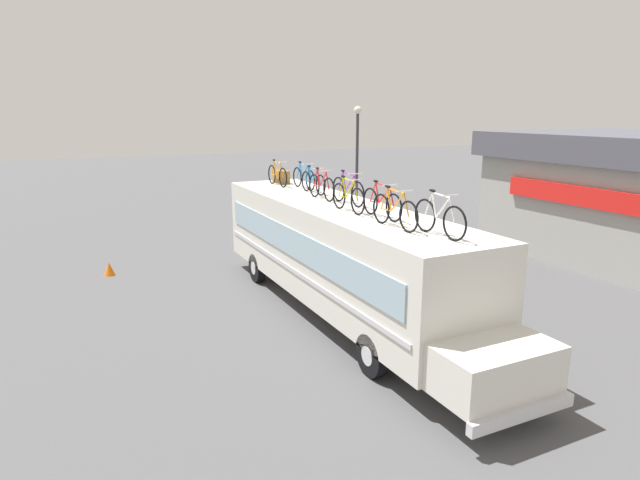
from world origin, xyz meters
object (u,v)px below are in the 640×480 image
rooftop_bicycle_6 (348,197)px  rooftop_bicycle_9 (439,218)px  rooftop_bicycle_5 (348,190)px  traffic_cone (109,269)px  rooftop_bicycle_1 (277,175)px  rooftop_bicycle_2 (304,178)px  street_lamp (357,154)px  rooftop_bicycle_4 (321,186)px  luggage_bag_1 (281,177)px  rooftop_bicycle_8 (394,211)px  bus (339,252)px  rooftop_bicycle_7 (382,203)px  rooftop_bicycle_3 (313,182)px

rooftop_bicycle_6 → rooftop_bicycle_9: (3.28, 0.34, 0.01)m
rooftop_bicycle_5 → traffic_cone: bearing=-138.8°
rooftop_bicycle_1 → traffic_cone: rooftop_bicycle_1 is taller
rooftop_bicycle_2 → rooftop_bicycle_6: (4.35, -0.71, 0.01)m
street_lamp → rooftop_bicycle_4: bearing=-35.8°
luggage_bag_1 → rooftop_bicycle_8: 8.22m
rooftop_bicycle_5 → rooftop_bicycle_8: 3.25m
rooftop_bicycle_6 → street_lamp: 12.05m
luggage_bag_1 → rooftop_bicycle_1: rooftop_bicycle_1 is taller
rooftop_bicycle_1 → bus: bearing=0.9°
rooftop_bicycle_6 → rooftop_bicycle_7: (1.10, 0.32, -0.01)m
rooftop_bicycle_4 → rooftop_bicycle_6: bearing=-7.3°
rooftop_bicycle_1 → rooftop_bicycle_2: same height
bus → rooftop_bicycle_1: (-4.49, -0.07, 1.71)m
rooftop_bicycle_1 → rooftop_bicycle_4: (3.34, 0.06, 0.01)m
rooftop_bicycle_2 → rooftop_bicycle_5: (3.34, -0.16, 0.02)m
rooftop_bicycle_4 → street_lamp: size_ratio=0.28×
rooftop_bicycle_1 → rooftop_bicycle_3: rooftop_bicycle_1 is taller
rooftop_bicycle_4 → traffic_cone: size_ratio=3.51×
luggage_bag_1 → rooftop_bicycle_9: bearing=-1.4°
rooftop_bicycle_5 → rooftop_bicycle_4: bearing=-165.5°
rooftop_bicycle_9 → rooftop_bicycle_3: bearing=178.1°
rooftop_bicycle_6 → rooftop_bicycle_8: size_ratio=0.95×
rooftop_bicycle_8 → street_lamp: 13.98m
rooftop_bicycle_5 → bus: bearing=-80.5°
rooftop_bicycle_7 → rooftop_bicycle_4: bearing=-179.0°
luggage_bag_1 → street_lamp: (-4.32, 5.63, 0.31)m
rooftop_bicycle_1 → rooftop_bicycle_5: rooftop_bicycle_5 is taller
rooftop_bicycle_6 → rooftop_bicycle_8: bearing=-0.9°
bus → rooftop_bicycle_8: 3.60m
rooftop_bicycle_1 → rooftop_bicycle_4: bearing=1.1°
rooftop_bicycle_7 → street_lamp: street_lamp is taller
luggage_bag_1 → traffic_cone: luggage_bag_1 is taller
bus → luggage_bag_1: bearing=176.7°
luggage_bag_1 → rooftop_bicycle_8: (8.19, -0.60, 0.16)m
traffic_cone → rooftop_bicycle_3: bearing=52.8°
rooftop_bicycle_4 → rooftop_bicycle_7: size_ratio=0.97×
bus → luggage_bag_1: (-5.05, 0.29, 1.57)m
rooftop_bicycle_3 → traffic_cone: rooftop_bicycle_3 is taller
rooftop_bicycle_4 → rooftop_bicycle_9: 5.39m
rooftop_bicycle_3 → rooftop_bicycle_4: bearing=-13.8°
rooftop_bicycle_5 → rooftop_bicycle_3: bearing=179.9°
luggage_bag_1 → rooftop_bicycle_6: 6.04m
rooftop_bicycle_3 → rooftop_bicycle_8: size_ratio=0.97×
rooftop_bicycle_9 → rooftop_bicycle_4: bearing=-179.2°
rooftop_bicycle_9 → street_lamp: 14.81m
rooftop_bicycle_8 → traffic_cone: (-9.95, -5.32, -3.31)m
bus → rooftop_bicycle_1: rooftop_bicycle_1 is taller
rooftop_bicycle_7 → traffic_cone: size_ratio=3.63×
rooftop_bicycle_2 → street_lamp: bearing=137.4°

